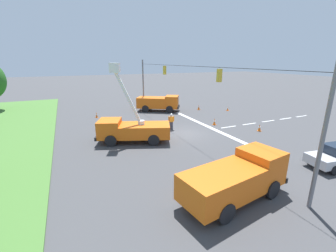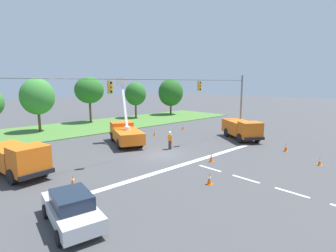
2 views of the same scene
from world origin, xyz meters
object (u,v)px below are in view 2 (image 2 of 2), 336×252
Objects in this scene: tree_far_east at (135,94)px; traffic_cone_foreground_right at (155,133)px; traffic_cone_foreground_left at (183,127)px; traffic_cone_mid_left at (320,161)px; road_worker at (170,139)px; traffic_cone_lane_edge_a at (211,157)px; traffic_cone_near_bucket at (209,179)px; tree_east_end at (171,93)px; traffic_cone_lane_edge_b at (171,141)px; tree_centre at (37,97)px; utility_truck_support_far at (242,128)px; traffic_cone_mid_right at (286,147)px; utility_truck_bucket_lift at (125,132)px; tree_east at (89,90)px; utility_truck_support_near at (16,157)px; traffic_cone_far_left at (73,180)px.

traffic_cone_foreground_right is at bearing -118.17° from tree_far_east.
traffic_cone_foreground_left is 1.13× the size of traffic_cone_mid_left.
tree_far_east is 3.63× the size of road_worker.
traffic_cone_lane_edge_a reaches higher than traffic_cone_mid_left.
traffic_cone_foreground_left is at bearing 48.47° from traffic_cone_near_bucket.
traffic_cone_lane_edge_b is (-17.34, -18.23, -4.03)m from tree_east_end.
tree_centre is at bearing -176.37° from tree_east_end.
utility_truck_support_far is 6.07m from traffic_cone_mid_right.
traffic_cone_foreground_right is 0.91× the size of traffic_cone_mid_right.
traffic_cone_mid_left is at bearing -83.84° from traffic_cone_foreground_right.
traffic_cone_lane_edge_b is (-5.80, 9.42, -0.02)m from traffic_cone_mid_right.
utility_truck_bucket_lift reaches higher than traffic_cone_lane_edge_a.
tree_east is at bearing 93.13° from traffic_cone_foreground_right.
tree_far_east is at bearing 85.45° from utility_truck_support_far.
traffic_cone_near_bucket is at bearing -131.53° from traffic_cone_foreground_left.
tree_centre is 29.66m from traffic_cone_mid_right.
tree_east is at bearing 87.58° from traffic_cone_lane_edge_b.
utility_truck_support_near is 1.03× the size of utility_truck_support_far.
utility_truck_support_near is 13.29m from traffic_cone_near_bucket.
utility_truck_support_far reaches higher than traffic_cone_far_left.
tree_centre is at bearing 117.47° from traffic_cone_mid_right.
tree_east_end is 9.69× the size of traffic_cone_far_left.
tree_east_end is 37.15m from traffic_cone_far_left.
tree_east_end is 1.09× the size of utility_truck_support_near.
road_worker is (-18.88, -19.63, -3.40)m from tree_east_end.
tree_centre is 17.44m from utility_truck_support_near.
traffic_cone_far_left is at bearing 164.87° from traffic_cone_lane_edge_a.
tree_centre is 0.95× the size of tree_east.
tree_far_east is at bearing 66.31° from traffic_cone_lane_edge_a.
traffic_cone_near_bucket is 8.53m from traffic_cone_far_left.
tree_east is 1.05× the size of utility_truck_bucket_lift.
tree_east_end is 1.13× the size of utility_truck_support_far.
tree_far_east is 28.81m from traffic_cone_mid_right.
tree_centre is at bearing -172.39° from tree_far_east.
utility_truck_bucket_lift is at bearing -166.40° from traffic_cone_foreground_right.
utility_truck_support_far is 19.76m from traffic_cone_far_left.
utility_truck_support_near is at bearing -142.31° from tree_far_east.
traffic_cone_lane_edge_b is at bearing -133.57° from tree_east_end.
tree_centre is at bearing 67.91° from utility_truck_support_near.
traffic_cone_foreground_right is 17.70m from traffic_cone_mid_left.
utility_truck_bucket_lift is 9.69× the size of traffic_cone_foreground_right.
utility_truck_support_near is 8.66× the size of traffic_cone_lane_edge_a.
tree_far_east is at bearing 175.13° from tree_east_end.
traffic_cone_far_left reaches higher than traffic_cone_mid_left.
traffic_cone_foreground_right is at bearing 13.65° from utility_truck_support_near.
tree_east is 4.11× the size of road_worker.
road_worker is at bearing -143.10° from traffic_cone_foreground_left.
utility_truck_bucket_lift is at bearing 13.68° from utility_truck_support_near.
tree_east_end is at bearing 28.97° from utility_truck_support_near.
utility_truck_bucket_lift is (-20.73, -14.83, -3.11)m from tree_east_end.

